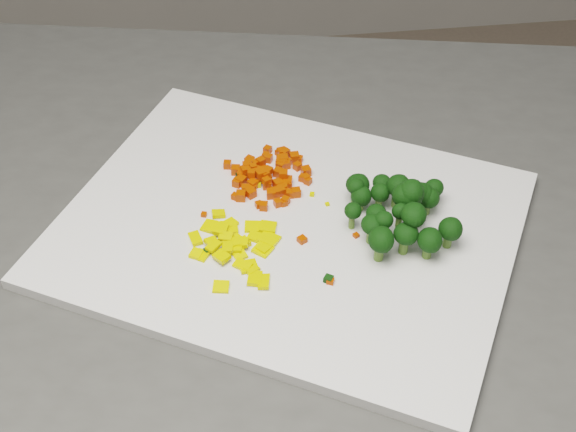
{
  "coord_description": "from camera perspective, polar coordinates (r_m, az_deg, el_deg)",
  "views": [
    {
      "loc": [
        -0.33,
        -0.51,
        1.48
      ],
      "look_at": [
        -0.26,
        0.09,
        0.92
      ],
      "focal_mm": 50.0,
      "sensor_mm": 36.0,
      "label": 1
    }
  ],
  "objects": [
    {
      "name": "stray_bit_5",
      "position": [
        0.8,
        1.01,
        -1.69
      ],
      "size": [
        0.01,
        0.01,
        0.01
      ],
      "primitive_type": "cube",
      "rotation": [
        0.0,
        0.0,
        2.11
      ],
      "color": "red",
      "rests_on": "cutting_board"
    },
    {
      "name": "carrot_cube_44",
      "position": [
        0.87,
        0.0,
        2.43
      ],
      "size": [
        0.01,
        0.01,
        0.01
      ],
      "primitive_type": "cube",
      "rotation": [
        0.0,
        0.0,
        2.9
      ],
      "color": "red",
      "rests_on": "carrot_pile"
    },
    {
      "name": "pepper_chunk_7",
      "position": [
        0.79,
        -3.52,
        -2.68
      ],
      "size": [
        0.02,
        0.02,
        0.01
      ],
      "primitive_type": "cube",
      "rotation": [
        -0.14,
        -0.12,
        1.95
      ],
      "color": "yellow",
      "rests_on": "pepper_pile"
    },
    {
      "name": "carrot_cube_21",
      "position": [
        0.91,
        -1.46,
        4.73
      ],
      "size": [
        0.01,
        0.01,
        0.01
      ],
      "primitive_type": "cube",
      "rotation": [
        0.0,
        0.0,
        2.51
      ],
      "color": "red",
      "rests_on": "carrot_pile"
    },
    {
      "name": "carrot_cube_55",
      "position": [
        0.85,
        -1.21,
        1.59
      ],
      "size": [
        0.01,
        0.01,
        0.01
      ],
      "primitive_type": "cube",
      "rotation": [
        0.0,
        0.0,
        1.52
      ],
      "color": "red",
      "rests_on": "carrot_pile"
    },
    {
      "name": "carrot_cube_72",
      "position": [
        0.86,
        -2.77,
        1.84
      ],
      "size": [
        0.01,
        0.01,
        0.01
      ],
      "primitive_type": "cube",
      "rotation": [
        0.0,
        0.0,
        2.29
      ],
      "color": "red",
      "rests_on": "carrot_pile"
    },
    {
      "name": "carrot_cube_29",
      "position": [
        0.86,
        -2.68,
        1.68
      ],
      "size": [
        0.01,
        0.01,
        0.01
      ],
      "primitive_type": "cube",
      "rotation": [
        0.0,
        0.0,
        2.22
      ],
      "color": "red",
      "rests_on": "carrot_pile"
    },
    {
      "name": "broccoli_floret_16",
      "position": [
        0.84,
        5.16,
        1.16
      ],
      "size": [
        0.03,
        0.03,
        0.03
      ],
      "primitive_type": null,
      "color": "black",
      "rests_on": "broccoli_pile"
    },
    {
      "name": "broccoli_floret_1",
      "position": [
        0.83,
        9.22,
        -0.1
      ],
      "size": [
        0.02,
        0.02,
        0.02
      ],
      "primitive_type": null,
      "color": "black",
      "rests_on": "broccoli_pile"
    },
    {
      "name": "carrot_cube_2",
      "position": [
        0.87,
        0.04,
        2.6
      ],
      "size": [
        0.01,
        0.01,
        0.01
      ],
      "primitive_type": "cube",
      "rotation": [
        0.0,
        0.0,
        2.88
      ],
      "color": "red",
      "rests_on": "carrot_pile"
    },
    {
      "name": "carrot_cube_46",
      "position": [
        0.88,
        1.29,
        3.21
      ],
      "size": [
        0.01,
        0.01,
        0.01
      ],
      "primitive_type": "cube",
      "rotation": [
        0.0,
        0.0,
        0.2
      ],
      "color": "red",
      "rests_on": "carrot_pile"
    },
    {
      "name": "carrot_cube_58",
      "position": [
        0.88,
        -3.27,
        2.96
      ],
      "size": [
        0.01,
        0.01,
        0.01
      ],
      "primitive_type": "cube",
      "rotation": [
        0.0,
        0.0,
        2.93
      ],
      "color": "red",
      "rests_on": "carrot_pile"
    },
    {
      "name": "pepper_chunk_20",
      "position": [
        0.76,
        -4.79,
        -5.05
      ],
      "size": [
        0.02,
        0.02,
        0.01
      ],
      "primitive_type": "cube",
      "rotation": [
        0.02,
        -0.11,
        1.39
      ],
      "color": "yellow",
      "rests_on": "pepper_pile"
    },
    {
      "name": "carrot_cube_70",
      "position": [
        0.88,
        -0.61,
        3.04
      ],
      "size": [
        0.01,
        0.01,
        0.01
      ],
      "primitive_type": "cube",
      "rotation": [
        0.0,
        0.0,
        1.11
      ],
      "color": "red",
      "rests_on": "carrot_pile"
    },
    {
      "name": "broccoli_floret_11",
      "position": [
        0.81,
        6.21,
        -0.2
      ],
      "size": [
        0.03,
        0.03,
        0.03
      ],
      "primitive_type": null,
      "color": "black",
      "rests_on": "broccoli_pile"
    },
    {
      "name": "stray_bit_1",
      "position": [
        0.77,
        2.9,
        -4.5
      ],
      "size": [
        0.01,
        0.01,
        0.01
      ],
      "primitive_type": "cube",
      "rotation": [
        0.0,
        0.0,
        2.58
      ],
      "color": "black",
      "rests_on": "cutting_board"
    },
    {
      "name": "broccoli_floret_10",
      "position": [
        0.79,
        8.81,
        -0.31
      ],
      "size": [
        0.04,
        0.04,
        0.04
      ],
      "primitive_type": null,
      "color": "black",
      "rests_on": "broccoli_pile"
    },
    {
      "name": "carrot_cube_38",
      "position": [
        0.91,
        -0.26,
        4.5
      ],
      "size": [
        0.01,
        0.01,
        0.01
      ],
      "primitive_type": "cube",
      "rotation": [
        0.0,
        0.0,
        0.68
      ],
      "color": "red",
      "rests_on": "carrot_pile"
    },
    {
      "name": "broccoli_floret_12",
      "position": [
        0.81,
        8.17,
        1.18
      ],
      "size": [
        0.03,
        0.03,
        0.03
      ],
      "primitive_type": null,
      "color": "black",
      "rests_on": "broccoli_pile"
    },
    {
      "name": "stray_bit_0",
      "position": [
        0.88,
        -3.55,
        2.61
      ],
      "size": [
        0.01,
        0.01,
        0.0
      ],
      "primitive_type": "cube",
      "rotation": [
        0.0,
        0.0,
        0.9
      ],
      "color": "black",
      "rests_on": "cutting_board"
    },
    {
      "name": "carrot_cube_65",
      "position": [
        0.89,
        -0.08,
        3.84
      ],
      "size": [
        0.01,
        0.01,
        0.01
      ],
      "primitive_type": "cube",
      "rotation": [
        0.0,
        0.0,
        0.88
      ],
      "color": "red",
      "rests_on": "carrot_pile"
    },
    {
      "name": "carrot_cube_77",
      "position": [
        0.85,
        0.58,
        1.69
      ],
      "size": [
        0.01,
        0.01,
        0.01
      ],
      "primitive_type": "cube",
      "rotation": [
        0.0,
        0.0,
        1.61
      ],
      "color": "red",
      "rests_on": "carrot_pile"
    },
    {
      "name": "carrot_cube_41",
      "position": [
        0.9,
        -1.42,
        4.13
      ],
      "size": [
        0.01,
        0.01,
        0.01
      ],
      "primitive_type": "cube",
      "rotation": [
        0.0,
        0.0,
        1.12
      ],
      "color": "red",
      "rests_on": "carrot_pile"
    },
    {
      "name": "carrot_cube_43",
      "position": [
        0.89,
        0.68,
        3.56
      ],
      "size": [
        0.01,
        0.01,
        0.01
      ],
      "primitive_type": "cube",
      "rotation": [
        0.0,
        0.0,
        0.64
      ],
      "color": "red",
      "rests_on": "carrot_pile"
    },
    {
      "name": "carrot_cube_42",
      "position": [
        0.85,
        -0.18,
        1.1
      ],
      "size": [
        0.01,
        0.01,
        0.01
      ],
      "primitive_type": "cube",
      "rotation": [
        0.0,
        0.0,
        2.48
      ],
      "color": "red",
      "rests_on": "carrot_pile"
    },
    {
      "name": "carrot_cube_10",
      "position": [
        0.85,
        -3.37,
        1.44
      ],
      "size": [
        0.01,
        0.01,
        0.01
      ],
      "primitive_type": "cube",
      "rotation": [
        0.0,
        0.0,
        2.96
      ],
      "color": "red",
      "rests_on": "carrot_pile"
    },
    {
      "name": "carrot_cube_69",
      "position": [
        0.88,
        -0.44,
        3.03
      ],
      "size": [
        0.01,
        0.01,
        0.01
      ],
      "primitive_type": "cube",
      "rotation": [
        0.0,
        0.0,
        2.28
      ],
      "color": "red",
      "rests_on": "carrot_pile"
    },
    {
      "name": "carrot_cube_4",
      "position": [
        0.88,
        -2.32,
        3.77
      ],
      "size": [
        0.01,
        0.01,
        0.01
      ],
      "primitive_type": "cube",
      "rotation": [
        0.0,
        0.0,
        0.59
      ],
      "color": "red",
      "rests_on": "carrot_pile"
    },
    {
      "name": "carrot_cube_50",
      "position": [
        0.9,
        -1.59,
        4.29
      ],
      "size": [
        0.01,
        0.01,
        0.01
      ],
      "primitive_type": "cube",
      "rotation": [
        0.0,
        0.0,
        1.19
      ],
      "color": "red",
      "rests_on": "carrot_pile"
    },
    {
      "name": "cutting_board",
      "position": [
        0.83,
        0.0,
        -0.81
      ],
      "size": [
        0.57,
        0.53,
        0.01
      ],
      "primitive_type": "cube",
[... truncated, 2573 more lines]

